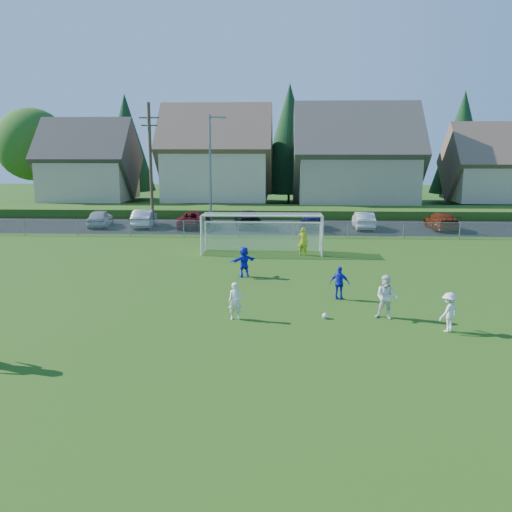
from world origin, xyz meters
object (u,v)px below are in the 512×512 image
(player_white_a, at_px, (235,301))
(player_blue_a, at_px, (340,283))
(car_f, at_px, (364,220))
(soccer_ball, at_px, (325,316))
(car_g, at_px, (441,221))
(car_c, at_px, (194,219))
(player_white_c, at_px, (449,312))
(car_b, at_px, (144,218))
(player_blue_b, at_px, (244,262))
(player_white_b, at_px, (386,297))
(soccer_goal, at_px, (262,227))
(car_e, at_px, (311,220))
(goalkeeper, at_px, (303,241))
(car_a, at_px, (100,218))
(car_d, at_px, (248,219))

(player_white_a, height_order, player_blue_a, player_blue_a)
(car_f, bearing_deg, player_blue_a, 80.19)
(soccer_ball, distance_m, car_g, 26.05)
(car_c, bearing_deg, player_white_c, 117.73)
(player_white_a, relative_size, car_b, 0.33)
(player_blue_a, relative_size, car_c, 0.29)
(player_white_c, height_order, player_blue_b, player_blue_b)
(player_blue_a, relative_size, car_f, 0.35)
(player_blue_a, bearing_deg, player_white_c, 146.19)
(player_white_b, distance_m, player_blue_a, 3.05)
(car_f, xyz_separation_m, soccer_goal, (-7.80, -10.55, 0.94))
(car_e, distance_m, car_f, 4.24)
(player_white_c, distance_m, goalkeeper, 14.54)
(player_blue_b, xyz_separation_m, car_b, (-9.49, 17.23, -0.05))
(player_white_c, xyz_separation_m, soccer_goal, (-7.17, 14.44, 0.91))
(player_white_c, relative_size, soccer_goal, 0.19)
(player_blue_b, distance_m, car_e, 17.42)
(soccer_ball, distance_m, car_b, 27.32)
(player_white_c, bearing_deg, soccer_ball, -56.41)
(player_white_a, relative_size, player_blue_b, 0.92)
(player_white_c, relative_size, car_a, 0.35)
(car_d, bearing_deg, player_blue_b, 85.43)
(car_a, height_order, car_b, car_b)
(player_white_c, xyz_separation_m, car_a, (-21.02, 25.17, -0.01))
(car_f, bearing_deg, player_white_c, 89.74)
(car_e, bearing_deg, car_g, -174.08)
(goalkeeper, bearing_deg, player_blue_a, 120.54)
(player_white_c, xyz_separation_m, car_d, (-8.75, 25.29, 0.00))
(player_blue_a, height_order, soccer_goal, soccer_goal)
(player_white_c, relative_size, car_e, 0.34)
(player_white_a, relative_size, goalkeeper, 0.83)
(soccer_goal, bearing_deg, goalkeeper, -15.05)
(car_e, relative_size, soccer_goal, 0.57)
(player_white_a, bearing_deg, player_blue_b, 80.81)
(player_white_b, bearing_deg, soccer_ball, -158.11)
(car_e, bearing_deg, player_white_c, 104.52)
(player_white_b, relative_size, player_blue_a, 1.19)
(soccer_goal, bearing_deg, car_d, 98.32)
(player_blue_b, xyz_separation_m, car_f, (8.49, 16.98, -0.09))
(car_c, height_order, soccer_goal, soccer_goal)
(player_blue_b, height_order, car_f, player_blue_b)
(player_white_c, relative_size, car_g, 0.30)
(player_white_c, bearing_deg, car_e, -121.67)
(soccer_ball, relative_size, player_white_b, 0.13)
(soccer_ball, bearing_deg, player_white_b, 2.42)
(player_blue_a, height_order, player_blue_b, player_blue_b)
(player_blue_a, xyz_separation_m, car_a, (-17.57, 21.15, -0.02))
(player_blue_b, bearing_deg, goalkeeper, -152.45)
(car_f, bearing_deg, car_c, 0.61)
(player_white_a, height_order, car_e, car_e)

